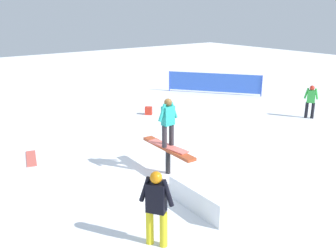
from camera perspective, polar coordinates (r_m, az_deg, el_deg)
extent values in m
plane|color=white|center=(10.55, 0.00, -7.18)|extent=(60.00, 60.00, 0.00)
cylinder|color=black|center=(10.41, 0.00, -5.42)|extent=(0.14, 0.14, 0.70)
cube|color=#A53F1E|center=(10.26, 0.00, -3.41)|extent=(2.14, 0.36, 0.08)
cube|color=white|center=(9.02, 7.52, -9.94)|extent=(1.86, 1.57, 0.55)
cube|color=#E1685E|center=(10.24, 0.00, -3.12)|extent=(1.39, 0.40, 0.03)
cylinder|color=#2E292F|center=(10.22, 0.53, -1.29)|extent=(0.14, 0.14, 0.60)
cylinder|color=#2E292F|center=(10.06, -0.54, -1.61)|extent=(0.14, 0.14, 0.60)
cube|color=teal|center=(9.97, 0.00, 1.59)|extent=(0.23, 0.35, 0.52)
cylinder|color=teal|center=(10.07, 0.87, 2.45)|extent=(0.11, 0.27, 0.47)
cylinder|color=teal|center=(9.81, -0.89, 2.02)|extent=(0.11, 0.27, 0.47)
sphere|color=brown|center=(9.88, 0.00, 3.63)|extent=(0.21, 0.21, 0.21)
cylinder|color=yellow|center=(7.43, -0.68, -15.49)|extent=(0.15, 0.15, 0.73)
cylinder|color=yellow|center=(7.52, -2.79, -15.08)|extent=(0.15, 0.15, 0.73)
cube|color=black|center=(7.14, -1.79, -10.84)|extent=(0.43, 0.39, 0.59)
cylinder|color=black|center=(7.00, -0.03, -10.18)|extent=(0.25, 0.21, 0.53)
cylinder|color=black|center=(7.15, -3.54, -9.60)|extent=(0.25, 0.21, 0.53)
sphere|color=orange|center=(6.95, -1.83, -7.85)|extent=(0.23, 0.23, 0.23)
cylinder|color=black|center=(16.73, 21.18, 2.21)|extent=(0.13, 0.13, 0.67)
cylinder|color=black|center=(16.72, 20.35, 2.30)|extent=(0.13, 0.13, 0.67)
cube|color=green|center=(16.59, 20.98, 4.23)|extent=(0.37, 0.33, 0.52)
cylinder|color=green|center=(16.57, 21.70, 4.56)|extent=(0.19, 0.16, 0.46)
cylinder|color=green|center=(16.56, 20.35, 4.70)|extent=(0.19, 0.16, 0.46)
sphere|color=red|center=(16.52, 21.12, 5.45)|extent=(0.20, 0.20, 0.20)
cube|color=#E15B4E|center=(12.25, -20.12, -4.65)|extent=(1.35, 0.64, 0.02)
cube|color=red|center=(16.22, -2.98, 2.35)|extent=(0.37, 0.37, 0.34)
cylinder|color=blue|center=(20.13, 14.07, 5.94)|extent=(0.06, 0.06, 1.10)
cylinder|color=blue|center=(20.86, 0.22, 6.85)|extent=(0.06, 0.06, 1.10)
cube|color=blue|center=(20.34, 7.04, 6.60)|extent=(3.98, 3.01, 0.99)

